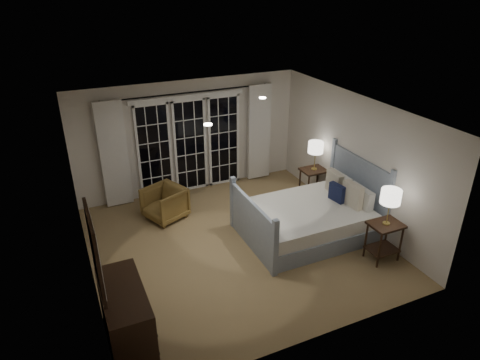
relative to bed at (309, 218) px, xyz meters
name	(u,v)px	position (x,y,z in m)	size (l,w,h in m)	color
floor	(235,244)	(-1.41, 0.24, -0.34)	(5.00, 5.00, 0.00)	olive
ceiling	(235,112)	(-1.41, 0.24, 2.16)	(5.00, 5.00, 0.00)	silver
wall_left	(82,213)	(-3.91, 0.24, 0.91)	(0.02, 5.00, 2.50)	beige
wall_right	(354,159)	(1.09, 0.24, 0.91)	(0.02, 5.00, 2.50)	beige
wall_back	(189,137)	(-1.41, 2.74, 0.91)	(5.00, 0.02, 2.50)	beige
wall_front	(317,264)	(-1.41, -2.26, 0.91)	(5.00, 0.02, 2.50)	beige
french_doors	(190,144)	(-1.41, 2.70, 0.75)	(2.50, 0.04, 2.20)	black
curtain_rod	(188,93)	(-1.41, 2.64, 1.91)	(0.03, 0.03, 3.50)	black
curtain_left	(114,155)	(-3.06, 2.62, 0.81)	(0.55, 0.10, 2.25)	silver
curtain_right	(259,133)	(0.24, 2.62, 0.81)	(0.55, 0.10, 2.25)	silver
downlight_a	(263,98)	(-0.61, 0.84, 2.15)	(0.12, 0.12, 0.01)	white
downlight_b	(208,125)	(-2.01, -0.16, 2.15)	(0.12, 0.12, 0.01)	white
bed	(309,218)	(0.00, 0.00, 0.00)	(2.33, 1.68, 1.37)	#8795A3
nightstand_left	(384,236)	(0.71, -1.20, 0.13)	(0.54, 0.43, 0.70)	#322110
nightstand_right	(313,179)	(0.84, 1.18, 0.12)	(0.54, 0.43, 0.70)	#322110
lamp_left	(391,197)	(0.71, -1.20, 0.87)	(0.33, 0.33, 0.64)	tan
lamp_right	(316,148)	(0.84, 1.18, 0.85)	(0.32, 0.32, 0.62)	tan
armchair	(165,203)	(-2.33, 1.67, 0.00)	(0.72, 0.74, 0.67)	brown
dresser	(126,318)	(-3.64, -1.32, 0.11)	(0.54, 1.26, 0.89)	#322110
mirror	(95,252)	(-3.88, -1.32, 1.21)	(0.05, 0.85, 1.00)	#322110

